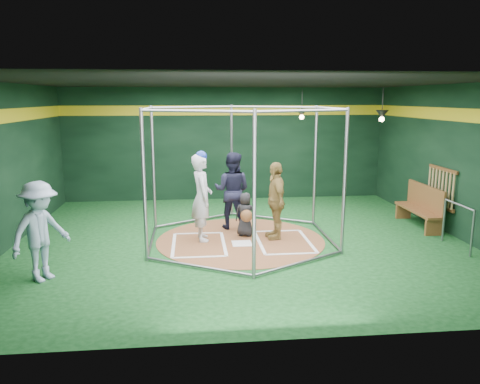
{
  "coord_description": "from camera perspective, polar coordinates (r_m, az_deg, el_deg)",
  "views": [
    {
      "loc": [
        -1.06,
        -10.15,
        3.18
      ],
      "look_at": [
        0.0,
        0.1,
        1.1
      ],
      "focal_mm": 35.0,
      "sensor_mm": 36.0,
      "label": 1
    }
  ],
  "objects": [
    {
      "name": "batter_box_right",
      "position": [
        10.58,
        5.35,
        -6.03
      ],
      "size": [
        1.17,
        1.77,
        0.01
      ],
      "color": "white",
      "rests_on": "clay_disc"
    },
    {
      "name": "pendant_lamp_far",
      "position": [
        13.17,
        16.92,
        9.02
      ],
      "size": [
        0.34,
        0.34,
        0.9
      ],
      "color": "black",
      "rests_on": "room_shell"
    },
    {
      "name": "room_shell",
      "position": [
        10.31,
        0.05,
        3.46
      ],
      "size": [
        10.1,
        9.1,
        3.53
      ],
      "color": "#0D3A14",
      "rests_on": "ground"
    },
    {
      "name": "batter_box_left",
      "position": [
        10.39,
        -5.05,
        -6.35
      ],
      "size": [
        1.17,
        1.77,
        0.01
      ],
      "color": "white",
      "rests_on": "clay_disc"
    },
    {
      "name": "batter_figure",
      "position": [
        10.49,
        -4.69,
        -0.54
      ],
      "size": [
        0.55,
        0.76,
        2.03
      ],
      "color": "silver",
      "rests_on": "clay_disc"
    },
    {
      "name": "pendant_lamp_near",
      "position": [
        14.14,
        7.54,
        9.54
      ],
      "size": [
        0.34,
        0.34,
        0.9
      ],
      "color": "black",
      "rests_on": "room_shell"
    },
    {
      "name": "steel_railing",
      "position": [
        10.98,
        25.05,
        -2.97
      ],
      "size": [
        0.05,
        1.14,
        0.98
      ],
      "color": "gray",
      "rests_on": "ground"
    },
    {
      "name": "bystander_blue",
      "position": [
        8.89,
        -23.19,
        -4.46
      ],
      "size": [
        1.21,
        1.32,
        1.78
      ],
      "primitive_type": "imported",
      "rotation": [
        0.0,
        0.0,
        0.94
      ],
      "color": "#9AB1CC",
      "rests_on": "ground"
    },
    {
      "name": "umpire",
      "position": [
        11.43,
        -0.97,
        0.18
      ],
      "size": [
        1.1,
        0.98,
        1.88
      ],
      "primitive_type": "imported",
      "rotation": [
        0.0,
        0.0,
        2.8
      ],
      "color": "black",
      "rests_on": "clay_disc"
    },
    {
      "name": "catcher_figure",
      "position": [
        10.84,
        0.67,
        -2.76
      ],
      "size": [
        0.59,
        0.63,
        1.02
      ],
      "color": "black",
      "rests_on": "clay_disc"
    },
    {
      "name": "bat_rack",
      "position": [
        12.31,
        23.3,
        0.51
      ],
      "size": [
        0.07,
        1.25,
        0.98
      ],
      "color": "brown",
      "rests_on": "room_shell"
    },
    {
      "name": "home_plate",
      "position": [
        10.4,
        0.23,
        -6.29
      ],
      "size": [
        0.43,
        0.43,
        0.01
      ],
      "primitive_type": "cube",
      "color": "white",
      "rests_on": "clay_disc"
    },
    {
      "name": "dugout_bench",
      "position": [
        12.54,
        21.25,
        -1.55
      ],
      "size": [
        0.42,
        1.8,
        1.05
      ],
      "color": "brown",
      "rests_on": "ground"
    },
    {
      "name": "batting_cage",
      "position": [
        10.34,
        0.06,
        2.06
      ],
      "size": [
        4.05,
        4.67,
        3.0
      ],
      "color": "gray",
      "rests_on": "ground"
    },
    {
      "name": "clay_disc",
      "position": [
        10.68,
        0.06,
        -5.87
      ],
      "size": [
        3.8,
        3.8,
        0.01
      ],
      "primitive_type": "cylinder",
      "color": "brown",
      "rests_on": "ground"
    },
    {
      "name": "visitor_leopard",
      "position": [
        10.64,
        4.36,
        -1.04
      ],
      "size": [
        0.5,
        1.06,
        1.76
      ],
      "primitive_type": "imported",
      "rotation": [
        0.0,
        0.0,
        -1.5
      ],
      "color": "tan",
      "rests_on": "clay_disc"
    }
  ]
}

